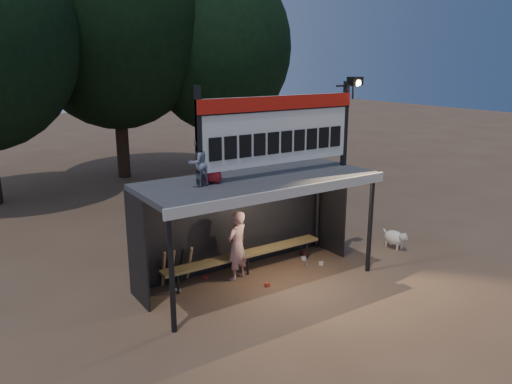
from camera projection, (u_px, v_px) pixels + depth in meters
ground at (258, 281)px, 10.86m from camera, size 80.00×80.00×0.00m
player at (237, 246)px, 10.80m from camera, size 0.66×0.55×1.55m
child_a at (198, 163)px, 9.48m from camera, size 0.51×0.44×0.91m
child_b at (211, 155)px, 9.71m from camera, size 0.65×0.61×1.12m
dugout_shelter at (252, 197)px, 10.59m from camera, size 5.10×2.08×2.32m
scoreboard_assembly at (281, 127)px, 10.30m from camera, size 4.10×0.27×1.99m
bench at (245, 255)px, 11.20m from camera, size 4.00×0.35×0.48m
tree_mid at (114, 20)px, 19.10m from camera, size 7.22×7.22×10.36m
tree_right at (218, 47)px, 20.68m from camera, size 6.08×6.08×8.72m
dog at (396, 238)px, 12.73m from camera, size 0.36×0.81×0.49m
bats at (177, 266)px, 10.59m from camera, size 0.67×0.35×0.84m
litter at (273, 269)px, 11.41m from camera, size 3.62×1.17×0.08m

